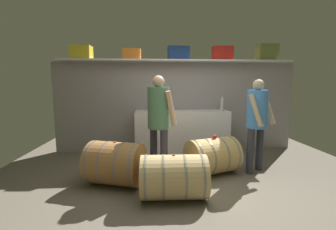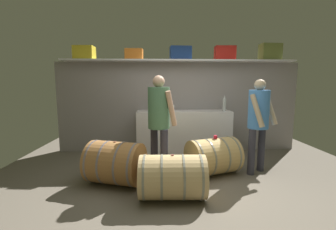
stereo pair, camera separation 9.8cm
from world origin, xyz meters
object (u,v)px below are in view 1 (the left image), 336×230
wine_glass (171,107)px  visitor_tasting (159,115)px  wine_barrel_flank (174,177)px  work_cabinet (182,132)px  toolcase_orange (132,54)px  wine_bottle_clear (222,104)px  toolcase_red (222,53)px  wine_barrel_far (115,163)px  wine_barrel_near (212,156)px  red_funnel (157,108)px  toolcase_yellow (81,53)px  wine_bottle_amber (149,104)px  toolcase_navy (178,53)px  winemaker_pouring (257,116)px  tasting_cup (215,137)px

wine_glass → visitor_tasting: size_ratio=0.09×
wine_barrel_flank → work_cabinet: bearing=81.0°
toolcase_orange → wine_bottle_clear: (1.89, -0.20, -1.03)m
toolcase_red → wine_barrel_far: bearing=-139.7°
wine_bottle_clear → wine_barrel_near: bearing=-113.6°
red_funnel → wine_bottle_clear: bearing=1.0°
toolcase_yellow → wine_barrel_far: 2.57m
red_funnel → wine_bottle_amber: bearing=-151.5°
toolcase_red → red_funnel: size_ratio=3.46×
wine_bottle_clear → wine_barrel_far: bearing=-145.3°
toolcase_navy → wine_barrel_near: toolcase_navy is taller
toolcase_orange → wine_barrel_near: toolcase_orange is taller
toolcase_yellow → wine_bottle_amber: 1.76m
winemaker_pouring → red_funnel: bearing=-66.3°
toolcase_yellow → toolcase_navy: toolcase_navy is taller
wine_glass → wine_barrel_flank: size_ratio=0.17×
toolcase_orange → red_funnel: (0.52, -0.23, -1.11)m
toolcase_yellow → winemaker_pouring: bearing=-19.7°
toolcase_red → visitor_tasting: bearing=-134.2°
wine_bottle_amber → winemaker_pouring: winemaker_pouring is taller
toolcase_red → work_cabinet: toolcase_red is taller
wine_barrel_flank → tasting_cup: tasting_cup is taller
toolcase_navy → winemaker_pouring: 2.09m
work_cabinet → tasting_cup: (0.40, -1.12, 0.16)m
wine_barrel_far → winemaker_pouring: winemaker_pouring is taller
winemaker_pouring → toolcase_red: bearing=-113.3°
wine_bottle_clear → wine_barrel_flank: 2.38m
wine_barrel_flank → winemaker_pouring: winemaker_pouring is taller
toolcase_orange → work_cabinet: (1.04, -0.18, -1.64)m
wine_bottle_clear → red_funnel: 1.37m
toolcase_navy → work_cabinet: 1.68m
toolcase_red → visitor_tasting: (-1.40, -1.33, -1.14)m
wine_glass → wine_barrel_near: size_ratio=0.15×
wine_barrel_near → toolcase_yellow: bearing=132.4°
work_cabinet → wine_bottle_amber: bearing=-168.6°
toolcase_orange → red_funnel: 1.25m
wine_barrel_far → wine_barrel_near: bearing=28.6°
toolcase_navy → wine_barrel_far: size_ratio=0.46×
wine_bottle_amber → wine_glass: size_ratio=2.40×
toolcase_red → wine_bottle_amber: (-1.56, -0.31, -1.05)m
wine_bottle_amber → red_funnel: size_ratio=2.87×
wine_barrel_near → wine_barrel_far: wine_barrel_far is taller
wine_glass → wine_barrel_flank: wine_glass is taller
toolcase_navy → wine_bottle_amber: toolcase_navy is taller
toolcase_navy → wine_bottle_amber: (-0.62, -0.31, -1.04)m
work_cabinet → visitor_tasting: bearing=-114.2°
tasting_cup → wine_barrel_flank: bearing=-133.2°
toolcase_yellow → visitor_tasting: bearing=-38.7°
toolcase_yellow → wine_barrel_near: bearing=-26.0°
wine_bottle_clear → visitor_tasting: (-1.37, -1.13, -0.08)m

